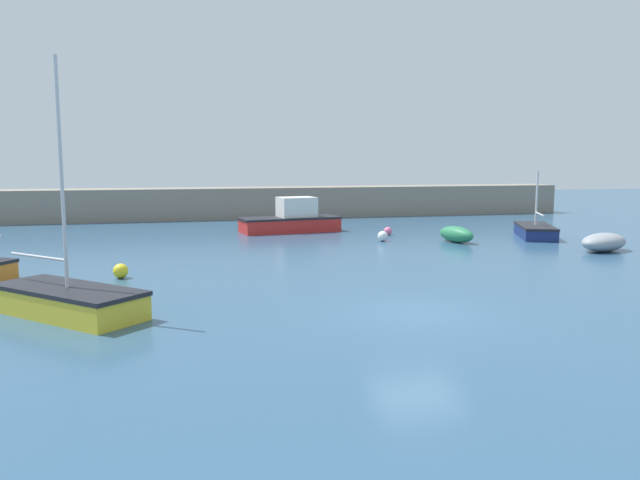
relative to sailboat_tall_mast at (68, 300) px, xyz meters
name	(u,v)px	position (x,y,z in m)	size (l,w,h in m)	color
ground_plane	(417,316)	(9.47, -1.85, -0.53)	(120.00, 120.00, 0.20)	#2D5170
harbor_breakwater	(268,202)	(9.47, 27.05, 0.66)	(44.98, 2.73, 2.19)	gray
sailboat_tall_mast	(68,300)	(0.00, 0.00, 0.00)	(4.57, 4.56, 6.97)	yellow
cabin_cruiser_white	(292,220)	(9.57, 18.01, 0.28)	(6.07, 3.00, 2.02)	red
open_tender_yellow	(604,242)	(22.26, 7.08, -0.01)	(3.04, 2.33, 0.86)	gray
dinghy_near_pier	(456,234)	(16.94, 11.48, -0.02)	(1.50, 2.52, 0.82)	#287A4C
sailboat_short_mast	(535,231)	(22.00, 12.35, -0.07)	(3.13, 4.53, 3.62)	navy
mooring_buoy_pink	(388,231)	(14.52, 15.15, -0.20)	(0.46, 0.46, 0.46)	#EA668C
mooring_buoy_white	(383,236)	(13.39, 12.72, -0.17)	(0.54, 0.54, 0.54)	white
mooring_buoy_yellow	(121,271)	(0.95, 5.27, -0.17)	(0.54, 0.54, 0.54)	yellow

